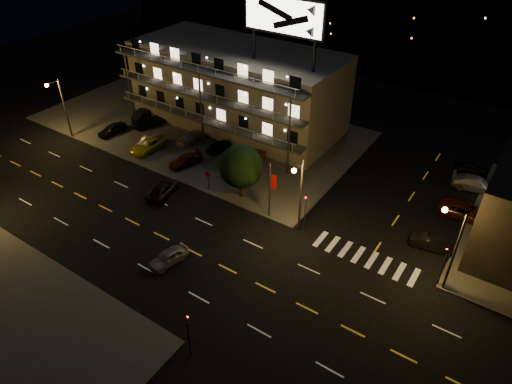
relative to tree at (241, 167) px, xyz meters
The scene contains 28 objects.
ground 10.38m from the tree, 93.69° to the right, with size 140.00×140.00×0.00m, color black.
curb_nw 18.27m from the tree, 144.77° to the left, with size 44.00×24.00×0.15m, color #3E3E3B.
motel 17.78m from the tree, 126.64° to the left, with size 28.00×13.80×18.10m.
streetlight_nw 26.71m from the tree, behind, with size 0.44×1.92×8.00m.
streetlight_nc 8.16m from the tree, 12.44° to the right, with size 0.44×1.92×8.00m.
streetlight_ne 21.59m from the tree, ahead, with size 1.92×0.44×8.00m.
signal_nw 8.54m from the tree, ahead, with size 0.20×0.27×4.60m.
signal_sw 20.04m from the tree, 65.25° to the right, with size 0.20×0.27×4.60m.
signal_ne 21.44m from the tree, ahead, with size 0.27×0.20×4.60m.
banner_north 4.65m from the tree, 15.93° to the right, with size 0.83×0.16×6.40m.
stop_sign 4.29m from the tree, 163.08° to the right, with size 0.91×0.11×2.61m.
tree is the anchor object (origin of this frame).
lot_car_0 22.77m from the tree, behind, with size 1.61×4.00×1.36m, color black.
lot_car_1 16.22m from the tree, behind, with size 1.51×4.33×1.43m, color gray.
lot_car_2 15.73m from the tree, behind, with size 2.33×5.06×1.41m, color yellow.
lot_car_3 9.77m from the tree, behind, with size 1.72×4.23×1.23m, color #601C0D.
lot_car_4 5.55m from the tree, 133.44° to the left, with size 1.71×4.25×1.45m, color gray.
lot_car_5 23.85m from the tree, 160.70° to the left, with size 1.50×4.29×1.42m, color black.
lot_car_6 21.33m from the tree, 162.34° to the left, with size 2.08×4.51×1.25m, color black.
lot_car_7 14.16m from the tree, 153.55° to the left, with size 1.85×4.55×1.32m, color gray.
lot_car_8 10.73m from the tree, 141.28° to the left, with size 1.48×3.68×1.26m, color black.
lot_car_9 7.11m from the tree, 113.40° to the left, with size 1.63×4.69×1.54m, color #601C0D.
side_car_0 19.99m from the tree, ahead, with size 1.34×3.85×1.27m, color black.
side_car_1 23.40m from the tree, 24.95° to the left, with size 2.44×5.29×1.47m, color #601C0D.
side_car_2 26.11m from the tree, 36.98° to the left, with size 2.12×5.22×1.52m, color gray.
side_car_3 27.30m from the tree, 44.16° to the left, with size 1.44×3.59×1.22m, color black.
road_car_east 12.36m from the tree, 87.70° to the right, with size 1.56×3.88×1.32m, color gray.
road_car_west 9.08m from the tree, 149.32° to the right, with size 2.16×4.68×1.30m, color black.
Camera 1 is at (24.31, -22.80, 28.94)m, focal length 32.00 mm.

